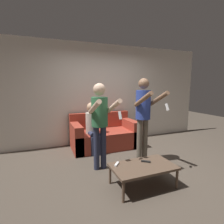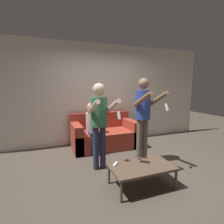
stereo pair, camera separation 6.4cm
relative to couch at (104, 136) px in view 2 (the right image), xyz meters
The scene contains 9 objects.
ground_plane 1.38m from the couch, 86.13° to the right, with size 14.00×14.00×0.00m, color #4C4238.
wall_back 1.16m from the couch, 79.37° to the left, with size 6.40×0.06×2.70m.
couch is the anchor object (origin of this frame).
person_standing_left 1.44m from the couch, 111.69° to the right, with size 0.42×0.73×1.63m.
person_standing_right 1.47m from the couch, 68.28° to the right, with size 0.42×0.72×1.73m.
person_seated 0.55m from the couch, 148.12° to the right, with size 0.29×0.52×1.19m.
coffee_table 1.95m from the couch, 90.38° to the right, with size 0.99×0.58×0.34m.
remote_near 1.87m from the couch, 87.25° to the right, with size 0.14×0.12×0.02m.
remote_far 1.82m from the couch, 102.32° to the right, with size 0.13×0.14×0.02m.
Camera 2 is at (-1.44, -2.85, 1.58)m, focal length 28.00 mm.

